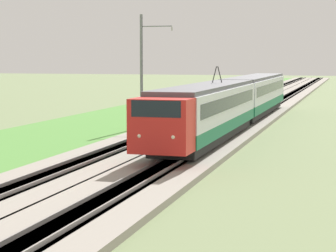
{
  "coord_description": "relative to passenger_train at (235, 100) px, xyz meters",
  "views": [
    {
      "loc": [
        -0.73,
        -13.0,
        5.47
      ],
      "look_at": [
        29.64,
        -4.27,
        2.15
      ],
      "focal_mm": 70.0,
      "sensor_mm": 36.0,
      "label": 1
    }
  ],
  "objects": [
    {
      "name": "grass_verge",
      "position": [
        1.9,
        10.43,
        -2.22
      ],
      "size": [
        240.0,
        12.14,
        0.12
      ],
      "color": "#4C8438",
      "rests_on": "ground"
    },
    {
      "name": "track_adjacent",
      "position": [
        1.9,
        0.0,
        -2.12
      ],
      "size": [
        240.0,
        1.57,
        0.45
      ],
      "color": "#4C4238",
      "rests_on": "ground"
    },
    {
      "name": "track_main",
      "position": [
        1.9,
        4.27,
        -2.12
      ],
      "size": [
        240.0,
        1.57,
        0.45
      ],
      "color": "#4C4238",
      "rests_on": "ground"
    },
    {
      "name": "catenary_mast_mid",
      "position": [
        -1.58,
        6.89,
        2.21
      ],
      "size": [
        0.22,
        2.56,
        8.69
      ],
      "color": "slate",
      "rests_on": "ground"
    },
    {
      "name": "passenger_train",
      "position": [
        0.0,
        0.0,
        0.0
      ],
      "size": [
        40.5,
        2.98,
        4.9
      ],
      "rotation": [
        0.0,
        0.0,
        3.14
      ],
      "color": "red",
      "rests_on": "ground"
    },
    {
      "name": "ballast_adjacent",
      "position": [
        1.9,
        0.0,
        -2.13
      ],
      "size": [
        240.0,
        4.4,
        0.3
      ],
      "color": "gray",
      "rests_on": "ground"
    },
    {
      "name": "ballast_main",
      "position": [
        1.9,
        4.27,
        -2.13
      ],
      "size": [
        240.0,
        4.4,
        0.3
      ],
      "color": "gray",
      "rests_on": "ground"
    }
  ]
}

